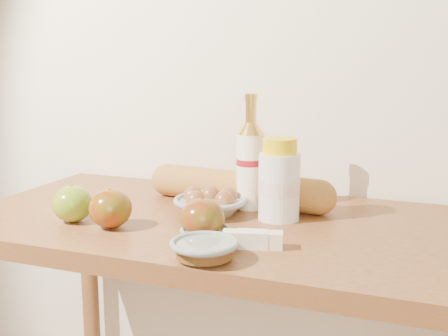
# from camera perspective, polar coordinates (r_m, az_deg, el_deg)

# --- Properties ---
(back_wall) EXTENTS (3.50, 0.02, 2.60)m
(back_wall) POSITION_cam_1_polar(r_m,az_deg,el_deg) (1.50, 5.08, 13.08)
(back_wall) COLOR white
(back_wall) RESTS_ON ground
(table) EXTENTS (1.20, 0.60, 0.90)m
(table) POSITION_cam_1_polar(r_m,az_deg,el_deg) (1.28, 0.49, -10.52)
(table) COLOR brown
(table) RESTS_ON ground
(bourbon_bottle) EXTENTS (0.09, 0.09, 0.27)m
(bourbon_bottle) POSITION_cam_1_polar(r_m,az_deg,el_deg) (1.30, 2.69, 0.56)
(bourbon_bottle) COLOR white
(bourbon_bottle) RESTS_ON table
(cream_bottle) EXTENTS (0.11, 0.11, 0.18)m
(cream_bottle) POSITION_cam_1_polar(r_m,az_deg,el_deg) (1.22, 5.63, -1.44)
(cream_bottle) COLOR white
(cream_bottle) RESTS_ON table
(egg_bowl) EXTENTS (0.22, 0.22, 0.06)m
(egg_bowl) POSITION_cam_1_polar(r_m,az_deg,el_deg) (1.27, -1.40, -3.62)
(egg_bowl) COLOR gray
(egg_bowl) RESTS_ON table
(baguette) EXTENTS (0.49, 0.13, 0.08)m
(baguette) POSITION_cam_1_polar(r_m,az_deg,el_deg) (1.35, 1.45, -2.03)
(baguette) COLOR #C58B3C
(baguette) RESTS_ON table
(apple_yellowgreen) EXTENTS (0.09, 0.09, 0.08)m
(apple_yellowgreen) POSITION_cam_1_polar(r_m,az_deg,el_deg) (1.25, -15.14, -3.52)
(apple_yellowgreen) COLOR #9C981F
(apple_yellowgreen) RESTS_ON table
(apple_redgreen_front) EXTENTS (0.11, 0.11, 0.08)m
(apple_redgreen_front) POSITION_cam_1_polar(r_m,az_deg,el_deg) (1.19, -11.46, -4.05)
(apple_redgreen_front) COLOR #980A08
(apple_redgreen_front) RESTS_ON table
(apple_redgreen_right) EXTENTS (0.10, 0.10, 0.08)m
(apple_redgreen_right) POSITION_cam_1_polar(r_m,az_deg,el_deg) (1.10, -2.19, -5.16)
(apple_redgreen_right) COLOR maroon
(apple_redgreen_right) RESTS_ON table
(sugar_bowl) EXTENTS (0.14, 0.14, 0.04)m
(sugar_bowl) POSITION_cam_1_polar(r_m,az_deg,el_deg) (0.99, -2.02, -8.25)
(sugar_bowl) COLOR gray
(sugar_bowl) RESTS_ON table
(syrup_bowl) EXTENTS (0.13, 0.13, 0.03)m
(syrup_bowl) POSITION_cam_1_polar(r_m,az_deg,el_deg) (1.08, -1.88, -6.77)
(syrup_bowl) COLOR gray
(syrup_bowl) RESTS_ON table
(butter_stick) EXTENTS (0.12, 0.06, 0.03)m
(butter_stick) POSITION_cam_1_polar(r_m,az_deg,el_deg) (1.06, 2.92, -7.27)
(butter_stick) COLOR beige
(butter_stick) RESTS_ON table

